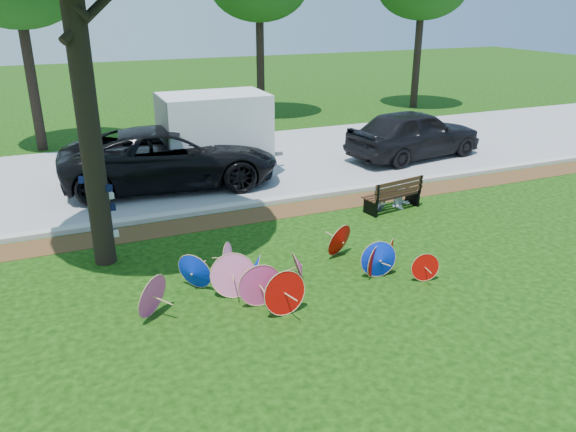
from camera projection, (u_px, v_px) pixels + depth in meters
name	position (u px, v px, depth m)	size (l,w,h in m)	color
ground	(306.00, 301.00, 10.33)	(90.00, 90.00, 0.00)	black
mulch_strip	(231.00, 219.00, 14.18)	(90.00, 1.00, 0.01)	#472D16
curb	(223.00, 208.00, 14.76)	(90.00, 0.30, 0.12)	#B7B5AD
street	(186.00, 169.00, 18.34)	(90.00, 8.00, 0.01)	gray
parasol_pile	(283.00, 270.00, 10.68)	(5.89, 2.32, 0.87)	pink
black_van	(171.00, 157.00, 16.44)	(2.87, 6.23, 1.73)	black
dark_pickup	(414.00, 134.00, 19.38)	(2.00, 4.98, 1.70)	black
cargo_trailer	(215.00, 130.00, 17.30)	(3.18, 2.02, 2.83)	white
park_bench	(391.00, 194.00, 14.71)	(1.66, 0.63, 0.86)	black
person_left	(379.00, 189.00, 14.57)	(0.43, 0.29, 1.19)	#363B4A
person_right	(402.00, 185.00, 14.82)	(0.58, 0.45, 1.19)	silver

